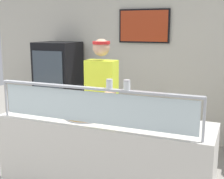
{
  "coord_description": "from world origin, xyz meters",
  "views": [
    {
      "loc": [
        2.43,
        -2.51,
        1.9
      ],
      "look_at": [
        1.21,
        0.37,
        1.27
      ],
      "focal_mm": 49.75,
      "sensor_mm": 36.0,
      "label": 1
    }
  ],
  "objects_px": {
    "parmesan_shaker": "(109,85)",
    "drink_fridge": "(59,88)",
    "pepper_flake_shaker": "(127,86)",
    "worker_figure": "(102,99)",
    "pizza_tray": "(86,116)",
    "pizza_server": "(86,114)"
  },
  "relations": [
    {
      "from": "parmesan_shaker",
      "to": "drink_fridge",
      "type": "distance_m",
      "value": 2.87
    },
    {
      "from": "parmesan_shaker",
      "to": "pepper_flake_shaker",
      "type": "height_order",
      "value": "pepper_flake_shaker"
    },
    {
      "from": "parmesan_shaker",
      "to": "worker_figure",
      "type": "bearing_deg",
      "value": 118.93
    },
    {
      "from": "pizza_tray",
      "to": "parmesan_shaker",
      "type": "height_order",
      "value": "parmesan_shaker"
    },
    {
      "from": "pizza_server",
      "to": "pepper_flake_shaker",
      "type": "xyz_separation_m",
      "value": [
        0.55,
        -0.25,
        0.39
      ]
    },
    {
      "from": "pepper_flake_shaker",
      "to": "drink_fridge",
      "type": "height_order",
      "value": "drink_fridge"
    },
    {
      "from": "pizza_tray",
      "to": "drink_fridge",
      "type": "bearing_deg",
      "value": 129.66
    },
    {
      "from": "parmesan_shaker",
      "to": "pepper_flake_shaker",
      "type": "distance_m",
      "value": 0.17
    },
    {
      "from": "pizza_tray",
      "to": "parmesan_shaker",
      "type": "relative_size",
      "value": 5.14
    },
    {
      "from": "pepper_flake_shaker",
      "to": "worker_figure",
      "type": "xyz_separation_m",
      "value": [
        -0.65,
        0.87,
        -0.38
      ]
    },
    {
      "from": "parmesan_shaker",
      "to": "pizza_server",
      "type": "bearing_deg",
      "value": 147.12
    },
    {
      "from": "pizza_server",
      "to": "parmesan_shaker",
      "type": "distance_m",
      "value": 0.6
    },
    {
      "from": "pepper_flake_shaker",
      "to": "worker_figure",
      "type": "bearing_deg",
      "value": 126.81
    },
    {
      "from": "parmesan_shaker",
      "to": "drink_fridge",
      "type": "bearing_deg",
      "value": 132.22
    },
    {
      "from": "drink_fridge",
      "to": "pizza_tray",
      "type": "bearing_deg",
      "value": -50.34
    },
    {
      "from": "pizza_server",
      "to": "pizza_tray",
      "type": "bearing_deg",
      "value": 118.52
    },
    {
      "from": "pizza_server",
      "to": "pepper_flake_shaker",
      "type": "bearing_deg",
      "value": -6.88
    },
    {
      "from": "pizza_server",
      "to": "parmesan_shaker",
      "type": "bearing_deg",
      "value": -15.73
    },
    {
      "from": "pepper_flake_shaker",
      "to": "worker_figure",
      "type": "distance_m",
      "value": 1.15
    },
    {
      "from": "pizza_tray",
      "to": "worker_figure",
      "type": "bearing_deg",
      "value": 99.26
    },
    {
      "from": "worker_figure",
      "to": "drink_fridge",
      "type": "xyz_separation_m",
      "value": [
        -1.41,
        1.21,
        -0.18
      ]
    },
    {
      "from": "pizza_server",
      "to": "worker_figure",
      "type": "distance_m",
      "value": 0.64
    }
  ]
}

